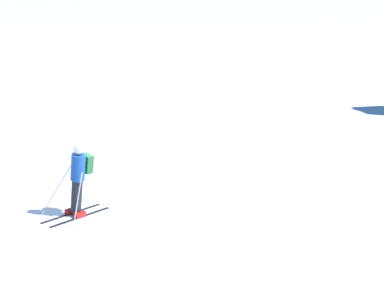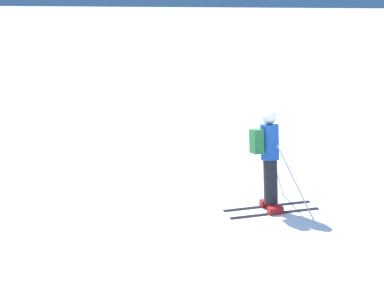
% 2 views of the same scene
% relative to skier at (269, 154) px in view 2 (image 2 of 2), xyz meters
% --- Properties ---
extents(ground_plane, '(300.00, 300.00, 0.00)m').
position_rel_skier_xyz_m(ground_plane, '(-0.78, -0.10, -1.06)').
color(ground_plane, white).
extents(skier, '(1.46, 1.77, 1.90)m').
position_rel_skier_xyz_m(skier, '(0.00, 0.00, 0.00)').
color(skier, black).
rests_on(skier, ground).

